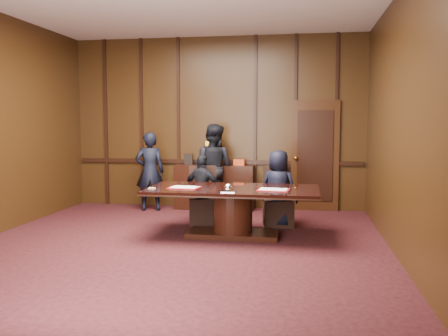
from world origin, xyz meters
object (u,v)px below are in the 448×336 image
at_px(sideboard, 215,185).
at_px(witness_right, 213,168).
at_px(witness_left, 150,171).
at_px(conference_table, 233,204).
at_px(signatory_left, 203,190).
at_px(signatory_right, 278,189).

height_order(sideboard, witness_right, witness_right).
bearing_deg(witness_left, conference_table, 121.83).
height_order(conference_table, signatory_left, signatory_left).
relative_size(witness_left, witness_right, 0.91).
distance_m(conference_table, signatory_left, 1.04).
height_order(signatory_left, witness_left, witness_left).
distance_m(witness_left, witness_right, 1.27).
xyz_separation_m(witness_left, witness_right, (1.26, 0.14, 0.08)).
height_order(conference_table, witness_right, witness_right).
bearing_deg(witness_right, signatory_right, 152.98).
bearing_deg(signatory_right, signatory_left, 16.68).
relative_size(signatory_left, witness_left, 0.77).
distance_m(sideboard, signatory_left, 1.48).
bearing_deg(witness_right, witness_left, 22.02).
xyz_separation_m(sideboard, witness_left, (-1.24, -0.38, 0.30)).
bearing_deg(sideboard, signatory_left, -87.44).
distance_m(sideboard, signatory_right, 2.02).
bearing_deg(signatory_left, signatory_right, -167.89).
bearing_deg(conference_table, witness_right, 108.93).
bearing_deg(signatory_right, witness_right, -25.90).
height_order(sideboard, conference_table, sideboard).
relative_size(sideboard, witness_right, 0.92).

